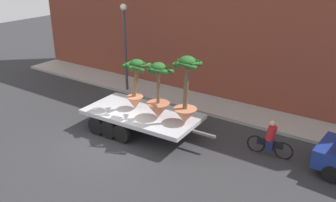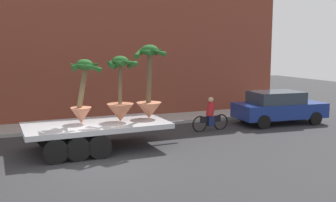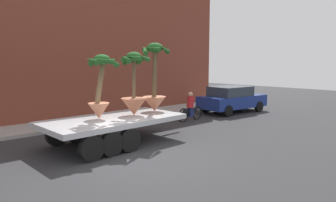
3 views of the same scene
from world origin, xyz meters
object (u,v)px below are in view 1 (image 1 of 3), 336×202
at_px(flatbed_trailer, 138,116).
at_px(potted_palm_rear, 136,84).
at_px(potted_palm_front, 158,97).
at_px(potted_palm_middle, 186,96).
at_px(street_lamp, 125,36).
at_px(cyclist, 270,140).

distance_m(flatbed_trailer, potted_palm_rear, 1.41).
bearing_deg(potted_palm_front, potted_palm_middle, 10.73).
distance_m(potted_palm_front, street_lamp, 6.09).
xyz_separation_m(cyclist, street_lamp, (-9.23, 2.23, 2.56)).
height_order(flatbed_trailer, street_lamp, street_lamp).
distance_m(potted_palm_middle, street_lamp, 6.91).
bearing_deg(cyclist, potted_palm_middle, -161.72).
distance_m(potted_palm_rear, cyclist, 6.08).
xyz_separation_m(potted_palm_middle, street_lamp, (-5.98, 3.30, 1.07)).
bearing_deg(potted_palm_middle, potted_palm_rear, -178.66).
relative_size(potted_palm_rear, cyclist, 1.25).
height_order(potted_palm_middle, potted_palm_front, potted_palm_middle).
relative_size(potted_palm_rear, potted_palm_middle, 0.82).
xyz_separation_m(flatbed_trailer, cyclist, (5.60, 1.29, -0.09)).
relative_size(potted_palm_front, street_lamp, 0.50).
bearing_deg(potted_palm_front, street_lamp, 143.58).
xyz_separation_m(potted_palm_rear, street_lamp, (-3.44, 3.36, 1.08)).
bearing_deg(potted_palm_rear, flatbed_trailer, -39.24).
bearing_deg(potted_palm_rear, street_lamp, 135.68).
height_order(flatbed_trailer, potted_palm_front, potted_palm_front).
height_order(potted_palm_rear, potted_palm_middle, potted_palm_middle).
xyz_separation_m(potted_palm_rear, cyclist, (5.79, 1.13, -1.48)).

